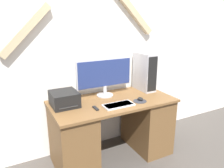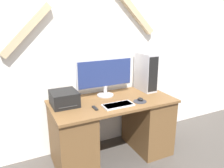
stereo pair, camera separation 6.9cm
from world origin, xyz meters
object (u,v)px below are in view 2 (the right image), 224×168
(keyboard, at_px, (118,105))
(mouse, at_px, (140,99))
(remote_control, at_px, (95,108))
(monitor, at_px, (105,75))
(printer, at_px, (64,98))
(computer_tower, at_px, (146,72))

(keyboard, bearing_deg, mouse, 4.47)
(mouse, xyz_separation_m, remote_control, (-0.58, 0.01, -0.01))
(mouse, bearing_deg, keyboard, -175.53)
(monitor, bearing_deg, keyboard, -92.03)
(mouse, distance_m, remote_control, 0.58)
(printer, height_order, remote_control, printer)
(monitor, relative_size, remote_control, 6.43)
(monitor, bearing_deg, printer, -170.51)
(computer_tower, relative_size, printer, 1.57)
(mouse, distance_m, computer_tower, 0.50)
(monitor, xyz_separation_m, remote_control, (-0.28, -0.34, -0.27))
(monitor, xyz_separation_m, keyboard, (-0.01, -0.38, -0.27))
(computer_tower, bearing_deg, monitor, 177.16)
(keyboard, xyz_separation_m, computer_tower, (0.61, 0.35, 0.25))
(computer_tower, bearing_deg, mouse, -131.52)
(monitor, relative_size, printer, 2.28)
(computer_tower, relative_size, remote_control, 4.43)
(mouse, xyz_separation_m, printer, (-0.86, 0.27, 0.06))
(keyboard, bearing_deg, remote_control, 171.77)
(monitor, distance_m, computer_tower, 0.60)
(monitor, xyz_separation_m, printer, (-0.55, -0.09, -0.19))
(monitor, xyz_separation_m, computer_tower, (0.59, -0.03, -0.02))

